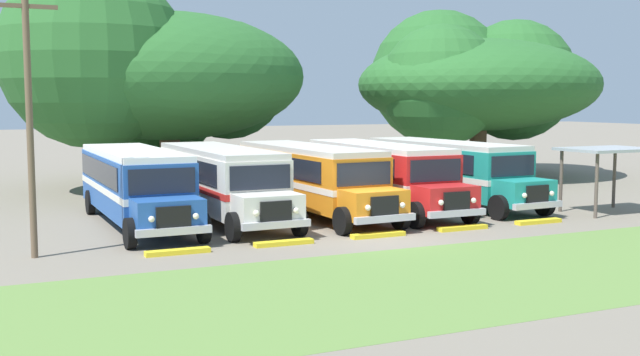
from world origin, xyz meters
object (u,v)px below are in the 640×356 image
Objects in this scene: parked_bus_slot_1 at (221,179)px; utility_pole at (29,115)px; parked_bus_slot_2 at (311,176)px; parked_bus_slot_3 at (380,173)px; secondary_tree at (470,82)px; parked_bus_slot_0 at (135,183)px; parked_bus_slot_4 at (447,169)px; broad_shade_tree at (153,75)px; waiting_shelter at (607,154)px.

parked_bus_slot_1 is 9.20m from utility_pole.
parked_bus_slot_3 is (3.30, 0.04, 0.00)m from parked_bus_slot_2.
parked_bus_slot_2 is 0.70× the size of secondary_tree.
secondary_tree is (22.90, 10.64, 4.24)m from parked_bus_slot_0.
parked_bus_slot_1 is 1.00× the size of parked_bus_slot_2.
parked_bus_slot_1 is at bearing 86.34° from parked_bus_slot_0.
broad_shade_tree is (-10.55, 12.72, 4.45)m from parked_bus_slot_4.
parked_bus_slot_1 is 0.70× the size of secondary_tree.
secondary_tree reaches higher than parked_bus_slot_3.
broad_shade_tree is at bearing -152.10° from parked_bus_slot_3.
parked_bus_slot_0 is 6.98m from utility_pole.
parked_bus_slot_3 is 17.33m from secondary_tree.
parked_bus_slot_3 is at bearing -62.52° from broad_shade_tree.
utility_pole reaches higher than parked_bus_slot_0.
parked_bus_slot_4 is at bearing -50.34° from broad_shade_tree.
broad_shade_tree reaches higher than parked_bus_slot_3.
waiting_shelter is at bearing -0.48° from utility_pole.
secondary_tree is at bearing 122.66° from parked_bus_slot_2.
parked_bus_slot_3 is at bearing 17.61° from utility_pole.
parked_bus_slot_2 is at bearing -74.99° from broad_shade_tree.
parked_bus_slot_0 is at bearing -93.34° from parked_bus_slot_4.
parked_bus_slot_2 is 7.03m from parked_bus_slot_4.
secondary_tree is at bearing -5.86° from broad_shade_tree.
parked_bus_slot_2 is 3.30m from parked_bus_slot_3.
broad_shade_tree is (3.50, 12.63, 4.45)m from parked_bus_slot_0.
broad_shade_tree is 1.03× the size of secondary_tree.
parked_bus_slot_4 is at bearing -129.53° from secondary_tree.
parked_bus_slot_4 is at bearing 130.51° from waiting_shelter.
secondary_tree reaches higher than parked_bus_slot_1.
broad_shade_tree is 19.51m from secondary_tree.
secondary_tree reaches higher than utility_pole.
parked_bus_slot_1 and parked_bus_slot_4 have the same top height.
parked_bus_slot_4 reaches higher than waiting_shelter.
parked_bus_slot_3 is (10.33, -0.50, 0.00)m from parked_bus_slot_0.
parked_bus_slot_4 is 17.11m from broad_shade_tree.
waiting_shelter is (4.40, -5.15, 0.87)m from parked_bus_slot_4.
parked_bus_slot_3 is 3.74m from parked_bus_slot_4.
parked_bus_slot_3 is at bearing 149.74° from waiting_shelter.
parked_bus_slot_3 and parked_bus_slot_4 have the same top height.
broad_shade_tree is at bearing 163.95° from parked_bus_slot_0.
utility_pole is 2.22× the size of waiting_shelter.
parked_bus_slot_4 is 0.68× the size of broad_shade_tree.
parked_bus_slot_2 is 19.87m from secondary_tree.
secondary_tree is at bearing 30.26° from utility_pole.
waiting_shelter is at bearing 70.77° from parked_bus_slot_1.
parked_bus_slot_2 is (7.03, -0.55, 0.00)m from parked_bus_slot_0.
parked_bus_slot_3 is 9.44m from waiting_shelter.
waiting_shelter is (11.41, -4.70, 0.87)m from parked_bus_slot_2.
parked_bus_slot_2 is at bearing -89.27° from parked_bus_slot_4.
parked_bus_slot_0 is 1.00× the size of parked_bus_slot_4.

